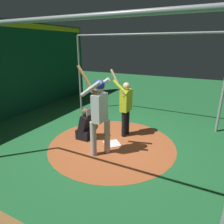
# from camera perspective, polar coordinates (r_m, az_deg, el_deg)

# --- Properties ---
(ground_plane) EXTENTS (25.90, 25.90, 0.00)m
(ground_plane) POSITION_cam_1_polar(r_m,az_deg,el_deg) (5.63, 0.00, -9.18)
(ground_plane) COLOR #216633
(dirt_circle) EXTENTS (3.49, 3.49, 0.01)m
(dirt_circle) POSITION_cam_1_polar(r_m,az_deg,el_deg) (5.63, 0.00, -9.16)
(dirt_circle) COLOR #AD562D
(dirt_circle) RESTS_ON ground
(home_plate) EXTENTS (0.59, 0.59, 0.01)m
(home_plate) POSITION_cam_1_polar(r_m,az_deg,el_deg) (5.62, 0.00, -9.08)
(home_plate) COLOR white
(home_plate) RESTS_ON dirt_circle
(batter) EXTENTS (0.68, 0.49, 2.22)m
(batter) POSITION_cam_1_polar(r_m,az_deg,el_deg) (4.71, -3.68, 0.51)
(batter) COLOR #B3B3B7
(batter) RESTS_ON ground
(catcher) EXTENTS (0.58, 0.40, 0.95)m
(catcher) POSITION_cam_1_polar(r_m,az_deg,el_deg) (5.84, -7.51, -4.24)
(catcher) COLOR black
(catcher) RESTS_ON ground
(visitor) EXTENTS (0.54, 0.50, 2.01)m
(visitor) POSITION_cam_1_polar(r_m,az_deg,el_deg) (5.83, 3.93, 1.84)
(visitor) COLOR black
(visitor) RESTS_ON ground
(cage_frame) EXTENTS (5.29, 4.59, 3.00)m
(cage_frame) POSITION_cam_1_polar(r_m,az_deg,el_deg) (5.00, 0.00, 12.34)
(cage_frame) COLOR gray
(cage_frame) RESTS_ON ground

